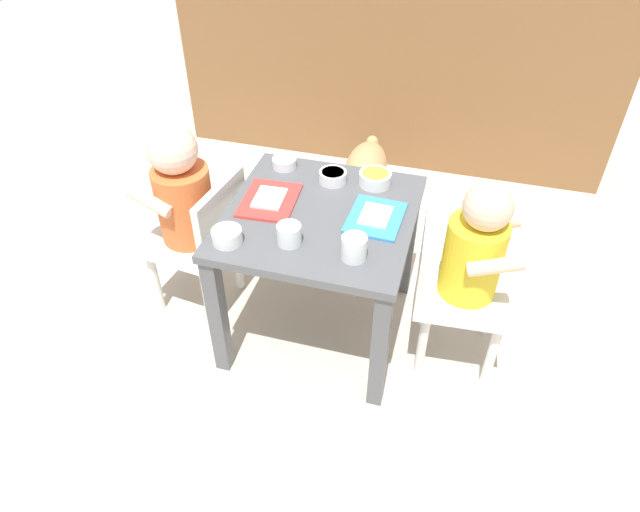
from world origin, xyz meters
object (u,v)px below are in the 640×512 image
object	(u,v)px
seated_child_left	(187,201)
seated_child_right	(469,257)
food_tray_right	(376,217)
dining_table	(320,236)
food_tray_left	(270,200)
water_cup_left	(289,235)
veggie_bowl_near	(333,176)
dog	(364,174)
cereal_bowl_left_side	(375,178)
water_cup_right	(354,249)
cereal_bowl_right_side	(284,162)
veggie_bowl_far	(227,236)

from	to	relation	value
seated_child_left	seated_child_right	xyz separation A→B (m)	(0.86, -0.01, -0.02)
food_tray_right	dining_table	bearing A→B (deg)	-174.17
food_tray_left	water_cup_left	world-z (taller)	water_cup_left
food_tray_left	veggie_bowl_near	distance (m)	0.21
dog	veggie_bowl_near	size ratio (longest dim) A/B	5.59
seated_child_left	food_tray_left	size ratio (longest dim) A/B	3.17
food_tray_left	veggie_bowl_near	xyz separation A→B (m)	(0.15, 0.15, 0.01)
cereal_bowl_left_side	dining_table	bearing A→B (deg)	-122.21
food_tray_right	water_cup_right	distance (m)	0.18
dog	cereal_bowl_left_side	distance (m)	0.54
seated_child_left	cereal_bowl_left_side	bearing A→B (deg)	17.85
cereal_bowl_left_side	food_tray_left	bearing A→B (deg)	-147.90
food_tray_right	cereal_bowl_left_side	world-z (taller)	cereal_bowl_left_side
dog	cereal_bowl_right_side	bearing A→B (deg)	-112.35
cereal_bowl_right_side	cereal_bowl_left_side	world-z (taller)	cereal_bowl_left_side
dog	water_cup_left	distance (m)	0.84
cereal_bowl_left_side	veggie_bowl_far	distance (m)	0.50
seated_child_right	cereal_bowl_left_side	xyz separation A→B (m)	(-0.31, 0.19, 0.09)
veggie_bowl_near	veggie_bowl_far	distance (m)	0.41
seated_child_left	food_tray_left	xyz separation A→B (m)	(0.27, 0.00, 0.05)
water_cup_right	veggie_bowl_near	size ratio (longest dim) A/B	0.79
dining_table	veggie_bowl_far	xyz separation A→B (m)	(-0.20, -0.19, 0.11)
water_cup_right	veggie_bowl_far	bearing A→B (deg)	-175.12
dog	food_tray_right	world-z (taller)	food_tray_right
seated_child_right	food_tray_left	size ratio (longest dim) A/B	3.03
food_tray_left	water_cup_right	distance (m)	0.35
dog	cereal_bowl_left_side	size ratio (longest dim) A/B	4.83
dining_table	seated_child_right	bearing A→B (deg)	0.12
seated_child_right	veggie_bowl_far	distance (m)	0.66
dining_table	water_cup_left	xyz separation A→B (m)	(-0.04, -0.15, 0.11)
water_cup_left	cereal_bowl_left_side	xyz separation A→B (m)	(0.16, 0.34, -0.00)
seated_child_right	food_tray_right	xyz separation A→B (m)	(-0.27, 0.02, 0.07)
dining_table	dog	xyz separation A→B (m)	(0.00, 0.64, -0.17)
water_cup_right	veggie_bowl_near	world-z (taller)	water_cup_right
food_tray_left	cereal_bowl_right_side	world-z (taller)	cereal_bowl_right_side
cereal_bowl_right_side	veggie_bowl_far	xyz separation A→B (m)	(-0.02, -0.40, 0.00)
seated_child_left	veggie_bowl_near	xyz separation A→B (m)	(0.42, 0.16, 0.07)
seated_child_right	veggie_bowl_near	world-z (taller)	seated_child_right
seated_child_left	cereal_bowl_right_side	distance (m)	0.33
seated_child_left	dog	world-z (taller)	seated_child_left
dining_table	cereal_bowl_left_side	world-z (taller)	cereal_bowl_left_side
seated_child_right	cereal_bowl_right_side	bearing A→B (deg)	160.87
seated_child_right	water_cup_left	xyz separation A→B (m)	(-0.47, -0.15, 0.09)
seated_child_left	food_tray_left	bearing A→B (deg)	0.66
dining_table	veggie_bowl_near	xyz separation A→B (m)	(-0.01, 0.17, 0.10)
seated_child_left	cereal_bowl_left_side	size ratio (longest dim) A/B	6.75
seated_child_left	water_cup_right	world-z (taller)	seated_child_left
food_tray_right	water_cup_right	xyz separation A→B (m)	(-0.02, -0.18, 0.02)
food_tray_right	veggie_bowl_far	world-z (taller)	veggie_bowl_far
food_tray_left	cereal_bowl_right_side	xyz separation A→B (m)	(-0.02, 0.19, 0.01)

